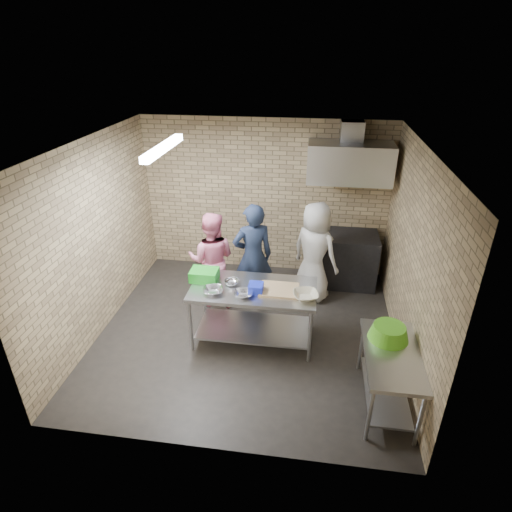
# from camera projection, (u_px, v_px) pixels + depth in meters

# --- Properties ---
(floor) EXTENTS (4.20, 4.20, 0.00)m
(floor) POSITION_uv_depth(u_px,v_px,m) (247.00, 332.00, 6.15)
(floor) COLOR black
(floor) RESTS_ON ground
(ceiling) EXTENTS (4.20, 4.20, 0.00)m
(ceiling) POSITION_uv_depth(u_px,v_px,m) (245.00, 145.00, 4.91)
(ceiling) COLOR black
(ceiling) RESTS_ON ground
(back_wall) EXTENTS (4.20, 0.06, 2.70)m
(back_wall) POSITION_uv_depth(u_px,v_px,m) (265.00, 198.00, 7.29)
(back_wall) COLOR tan
(back_wall) RESTS_ON ground
(front_wall) EXTENTS (4.20, 0.06, 2.70)m
(front_wall) POSITION_uv_depth(u_px,v_px,m) (210.00, 347.00, 3.78)
(front_wall) COLOR tan
(front_wall) RESTS_ON ground
(left_wall) EXTENTS (0.06, 4.00, 2.70)m
(left_wall) POSITION_uv_depth(u_px,v_px,m) (96.00, 239.00, 5.80)
(left_wall) COLOR tan
(left_wall) RESTS_ON ground
(right_wall) EXTENTS (0.06, 4.00, 2.70)m
(right_wall) POSITION_uv_depth(u_px,v_px,m) (412.00, 260.00, 5.27)
(right_wall) COLOR tan
(right_wall) RESTS_ON ground
(prep_table) EXTENTS (1.68, 0.84, 0.84)m
(prep_table) POSITION_uv_depth(u_px,v_px,m) (253.00, 314.00, 5.83)
(prep_table) COLOR #BABBC1
(prep_table) RESTS_ON floor
(side_counter) EXTENTS (0.60, 1.20, 0.75)m
(side_counter) POSITION_uv_depth(u_px,v_px,m) (388.00, 378.00, 4.79)
(side_counter) COLOR silver
(side_counter) RESTS_ON floor
(stove) EXTENTS (1.20, 0.70, 0.90)m
(stove) POSITION_uv_depth(u_px,v_px,m) (340.00, 259.00, 7.23)
(stove) COLOR black
(stove) RESTS_ON floor
(range_hood) EXTENTS (1.30, 0.60, 0.60)m
(range_hood) POSITION_uv_depth(u_px,v_px,m) (350.00, 163.00, 6.51)
(range_hood) COLOR silver
(range_hood) RESTS_ON back_wall
(hood_duct) EXTENTS (0.35, 0.30, 0.30)m
(hood_duct) POSITION_uv_depth(u_px,v_px,m) (352.00, 131.00, 6.44)
(hood_duct) COLOR #A5A8AD
(hood_duct) RESTS_ON back_wall
(wall_shelf) EXTENTS (0.80, 0.20, 0.04)m
(wall_shelf) POSITION_uv_depth(u_px,v_px,m) (367.00, 171.00, 6.72)
(wall_shelf) COLOR #3F2B19
(wall_shelf) RESTS_ON back_wall
(fluorescent_fixture) EXTENTS (0.10, 1.25, 0.08)m
(fluorescent_fixture) POSITION_uv_depth(u_px,v_px,m) (163.00, 148.00, 5.07)
(fluorescent_fixture) COLOR white
(fluorescent_fixture) RESTS_ON ceiling
(green_crate) EXTENTS (0.37, 0.28, 0.15)m
(green_crate) POSITION_uv_depth(u_px,v_px,m) (204.00, 275.00, 5.80)
(green_crate) COLOR green
(green_crate) RESTS_ON prep_table
(blue_tub) EXTENTS (0.19, 0.19, 0.12)m
(blue_tub) POSITION_uv_depth(u_px,v_px,m) (256.00, 288.00, 5.52)
(blue_tub) COLOR #1A2BC8
(blue_tub) RESTS_ON prep_table
(cutting_board) EXTENTS (0.51, 0.39, 0.03)m
(cutting_board) POSITION_uv_depth(u_px,v_px,m) (279.00, 290.00, 5.57)
(cutting_board) COLOR tan
(cutting_board) RESTS_ON prep_table
(mixing_bowl_a) EXTENTS (0.31, 0.31, 0.06)m
(mixing_bowl_a) POSITION_uv_depth(u_px,v_px,m) (213.00, 291.00, 5.51)
(mixing_bowl_a) COLOR #B0B1B7
(mixing_bowl_a) RESTS_ON prep_table
(mixing_bowl_b) EXTENTS (0.24, 0.24, 0.06)m
(mixing_bowl_b) POSITION_uv_depth(u_px,v_px,m) (232.00, 282.00, 5.71)
(mixing_bowl_b) COLOR #B2B3B9
(mixing_bowl_b) RESTS_ON prep_table
(mixing_bowl_c) EXTENTS (0.29, 0.29, 0.06)m
(mixing_bowl_c) POSITION_uv_depth(u_px,v_px,m) (243.00, 294.00, 5.44)
(mixing_bowl_c) COLOR silver
(mixing_bowl_c) RESTS_ON prep_table
(ceramic_bowl) EXTENTS (0.38, 0.38, 0.08)m
(ceramic_bowl) POSITION_uv_depth(u_px,v_px,m) (306.00, 295.00, 5.40)
(ceramic_bowl) COLOR beige
(ceramic_bowl) RESTS_ON prep_table
(green_basin) EXTENTS (0.46, 0.46, 0.17)m
(green_basin) POSITION_uv_depth(u_px,v_px,m) (389.00, 332.00, 4.80)
(green_basin) COLOR #59C626
(green_basin) RESTS_ON side_counter
(bottle_red) EXTENTS (0.07, 0.07, 0.18)m
(bottle_red) POSITION_uv_depth(u_px,v_px,m) (352.00, 164.00, 6.71)
(bottle_red) COLOR #B22619
(bottle_red) RESTS_ON wall_shelf
(bottle_green) EXTENTS (0.06, 0.06, 0.15)m
(bottle_green) POSITION_uv_depth(u_px,v_px,m) (378.00, 166.00, 6.66)
(bottle_green) COLOR green
(bottle_green) RESTS_ON wall_shelf
(man_navy) EXTENTS (0.73, 0.61, 1.70)m
(man_navy) POSITION_uv_depth(u_px,v_px,m) (253.00, 257.00, 6.41)
(man_navy) COLOR black
(man_navy) RESTS_ON floor
(woman_pink) EXTENTS (0.77, 0.62, 1.54)m
(woman_pink) POSITION_uv_depth(u_px,v_px,m) (212.00, 260.00, 6.51)
(woman_pink) COLOR pink
(woman_pink) RESTS_ON floor
(woman_white) EXTENTS (0.95, 0.87, 1.63)m
(woman_white) POSITION_uv_depth(u_px,v_px,m) (315.00, 252.00, 6.64)
(woman_white) COLOR silver
(woman_white) RESTS_ON floor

